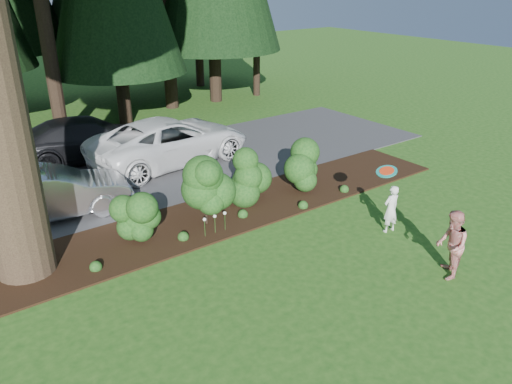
{
  "coord_description": "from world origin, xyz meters",
  "views": [
    {
      "loc": [
        -6.12,
        -7.27,
        6.12
      ],
      "look_at": [
        0.38,
        1.57,
        1.3
      ],
      "focal_mm": 35.0,
      "sensor_mm": 36.0,
      "label": 1
    }
  ],
  "objects_px": {
    "frisbee": "(387,171)",
    "car_white_suv": "(170,141)",
    "car_silver_wagon": "(52,193)",
    "child": "(391,209)",
    "adult": "(451,245)",
    "car_dark_suv": "(89,139)"
  },
  "relations": [
    {
      "from": "car_white_suv",
      "to": "adult",
      "type": "height_order",
      "value": "car_white_suv"
    },
    {
      "from": "car_dark_suv",
      "to": "car_white_suv",
      "type": "bearing_deg",
      "value": -122.87
    },
    {
      "from": "frisbee",
      "to": "child",
      "type": "bearing_deg",
      "value": 9.46
    },
    {
      "from": "car_white_suv",
      "to": "child",
      "type": "bearing_deg",
      "value": -170.28
    },
    {
      "from": "child",
      "to": "frisbee",
      "type": "relative_size",
      "value": 2.53
    },
    {
      "from": "car_white_suv",
      "to": "adult",
      "type": "relative_size",
      "value": 3.65
    },
    {
      "from": "car_white_suv",
      "to": "child",
      "type": "relative_size",
      "value": 4.48
    },
    {
      "from": "car_silver_wagon",
      "to": "frisbee",
      "type": "distance_m",
      "value": 8.75
    },
    {
      "from": "car_white_suv",
      "to": "car_dark_suv",
      "type": "relative_size",
      "value": 1.1
    },
    {
      "from": "adult",
      "to": "child",
      "type": "bearing_deg",
      "value": -148.95
    },
    {
      "from": "car_dark_suv",
      "to": "child",
      "type": "relative_size",
      "value": 4.07
    },
    {
      "from": "car_dark_suv",
      "to": "frisbee",
      "type": "relative_size",
      "value": 10.31
    },
    {
      "from": "car_silver_wagon",
      "to": "car_dark_suv",
      "type": "bearing_deg",
      "value": -22.14
    },
    {
      "from": "car_dark_suv",
      "to": "child",
      "type": "bearing_deg",
      "value": -146.19
    },
    {
      "from": "child",
      "to": "adult",
      "type": "bearing_deg",
      "value": 79.09
    },
    {
      "from": "frisbee",
      "to": "car_white_suv",
      "type": "bearing_deg",
      "value": 102.26
    },
    {
      "from": "car_silver_wagon",
      "to": "frisbee",
      "type": "xyz_separation_m",
      "value": [
        6.28,
        -6.0,
        1.07
      ]
    },
    {
      "from": "car_silver_wagon",
      "to": "car_dark_suv",
      "type": "distance_m",
      "value": 4.63
    },
    {
      "from": "child",
      "to": "frisbee",
      "type": "distance_m",
      "value": 1.23
    },
    {
      "from": "adult",
      "to": "car_white_suv",
      "type": "bearing_deg",
      "value": -124.19
    },
    {
      "from": "car_dark_suv",
      "to": "adult",
      "type": "distance_m",
      "value": 12.59
    },
    {
      "from": "car_silver_wagon",
      "to": "frisbee",
      "type": "relative_size",
      "value": 8.26
    }
  ]
}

